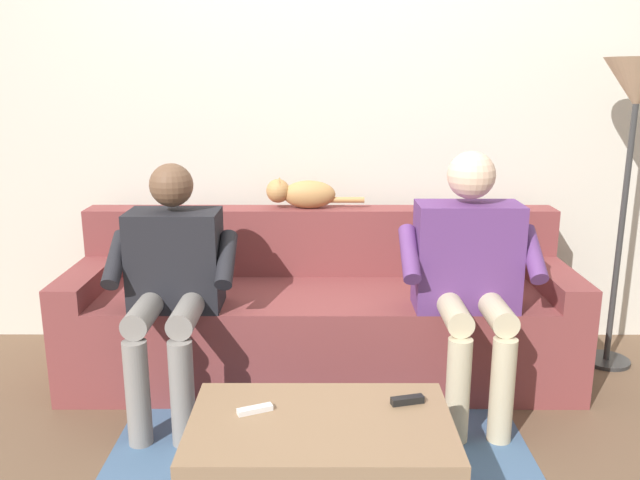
# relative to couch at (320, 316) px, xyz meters

# --- Properties ---
(ground_plane) EXTENTS (8.00, 8.00, 0.00)m
(ground_plane) POSITION_rel_couch_xyz_m (0.00, 0.73, -0.29)
(ground_plane) COLOR brown
(back_wall) EXTENTS (5.61, 0.06, 2.71)m
(back_wall) POSITION_rel_couch_xyz_m (0.00, -0.50, 1.06)
(back_wall) COLOR beige
(back_wall) RESTS_ON ground
(couch) EXTENTS (2.44, 0.75, 0.80)m
(couch) POSITION_rel_couch_xyz_m (0.00, 0.00, 0.00)
(couch) COLOR brown
(couch) RESTS_ON ground
(coffee_table) EXTENTS (0.86, 0.52, 0.39)m
(coffee_table) POSITION_rel_couch_xyz_m (0.00, 1.19, -0.10)
(coffee_table) COLOR #8C6B4C
(coffee_table) RESTS_ON ground
(person_left_seated) EXTENTS (0.61, 0.53, 1.16)m
(person_left_seated) POSITION_rel_couch_xyz_m (-0.65, 0.37, 0.37)
(person_left_seated) COLOR #5B3370
(person_left_seated) RESTS_ON ground
(person_right_seated) EXTENTS (0.55, 0.57, 1.11)m
(person_right_seated) POSITION_rel_couch_xyz_m (0.65, 0.37, 0.34)
(person_right_seated) COLOR black
(person_right_seated) RESTS_ON ground
(cat_on_backrest) EXTENTS (0.51, 0.13, 0.16)m
(cat_on_backrest) POSITION_rel_couch_xyz_m (0.10, -0.24, 0.59)
(cat_on_backrest) COLOR #B7844C
(cat_on_backrest) RESTS_ON couch
(remote_black) EXTENTS (0.12, 0.06, 0.02)m
(remote_black) POSITION_rel_couch_xyz_m (-0.30, 1.08, 0.11)
(remote_black) COLOR black
(remote_black) RESTS_ON coffee_table
(remote_white) EXTENTS (0.12, 0.07, 0.02)m
(remote_white) POSITION_rel_couch_xyz_m (0.22, 1.14, 0.10)
(remote_white) COLOR white
(remote_white) RESTS_ON coffee_table
(floor_lamp) EXTENTS (0.33, 0.33, 1.56)m
(floor_lamp) POSITION_rel_couch_xyz_m (-1.51, -0.09, 1.06)
(floor_lamp) COLOR #2D2D2D
(floor_lamp) RESTS_ON ground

